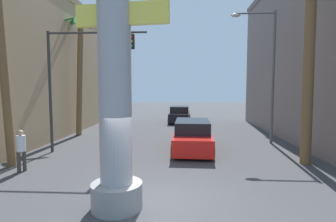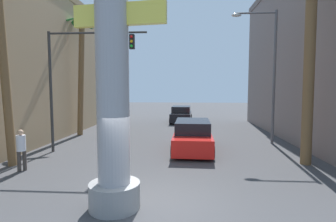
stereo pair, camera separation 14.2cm
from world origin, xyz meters
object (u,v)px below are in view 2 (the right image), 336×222
(palm_tree_near_left, at_px, (4,38))
(pedestrian_curb_left, at_px, (21,147))
(palm_tree_near_right, at_px, (310,41))
(street_lamp, at_px, (268,65))
(car_far, at_px, (181,115))
(palm_tree_mid_left, at_px, (80,65))
(neon_sign_pole, at_px, (112,49))
(car_lead, at_px, (193,136))
(traffic_light_mast, at_px, (79,68))

(palm_tree_near_left, relative_size, pedestrian_curb_left, 5.24)
(palm_tree_near_right, bearing_deg, street_lamp, 95.03)
(car_far, xyz_separation_m, palm_tree_mid_left, (-6.90, -7.38, 4.17))
(neon_sign_pole, height_order, palm_tree_mid_left, neon_sign_pole)
(car_far, xyz_separation_m, pedestrian_curb_left, (-6.00, -15.62, 0.22))
(neon_sign_pole, bearing_deg, palm_tree_near_right, 33.29)
(street_lamp, bearing_deg, palm_tree_mid_left, 169.54)
(car_lead, height_order, palm_tree_near_left, palm_tree_near_left)
(palm_tree_near_left, distance_m, pedestrian_curb_left, 4.38)
(car_far, bearing_deg, neon_sign_pole, -94.58)
(palm_tree_mid_left, relative_size, pedestrian_curb_left, 4.99)
(traffic_light_mast, bearing_deg, car_lead, 9.77)
(palm_tree_near_right, height_order, pedestrian_curb_left, palm_tree_near_right)
(neon_sign_pole, relative_size, traffic_light_mast, 1.63)
(neon_sign_pole, xyz_separation_m, car_far, (1.48, 18.54, -3.52))
(traffic_light_mast, bearing_deg, palm_tree_near_right, -7.99)
(traffic_light_mast, xyz_separation_m, palm_tree_near_right, (10.44, -1.47, 0.93))
(palm_tree_near_left, height_order, pedestrian_curb_left, palm_tree_near_left)
(traffic_light_mast, xyz_separation_m, car_lead, (5.69, 0.98, -3.52))
(palm_tree_near_right, distance_m, palm_tree_mid_left, 14.06)
(palm_tree_mid_left, bearing_deg, street_lamp, -10.46)
(car_lead, distance_m, palm_tree_mid_left, 9.66)
(neon_sign_pole, xyz_separation_m, car_lead, (2.28, 7.06, -3.52))
(car_lead, height_order, palm_tree_near_right, palm_tree_near_right)
(pedestrian_curb_left, bearing_deg, neon_sign_pole, -32.87)
(pedestrian_curb_left, bearing_deg, traffic_light_mast, 70.80)
(palm_tree_near_right, relative_size, palm_tree_mid_left, 1.08)
(traffic_light_mast, distance_m, palm_tree_mid_left, 5.49)
(street_lamp, xyz_separation_m, palm_tree_near_right, (0.38, -4.32, 0.56))
(palm_tree_near_left, bearing_deg, palm_tree_near_right, 5.79)
(street_lamp, xyz_separation_m, traffic_light_mast, (-10.06, -2.85, -0.38))
(pedestrian_curb_left, bearing_deg, street_lamp, 28.31)
(palm_tree_near_right, bearing_deg, palm_tree_near_left, -174.21)
(neon_sign_pole, height_order, palm_tree_near_right, neon_sign_pole)
(car_lead, relative_size, palm_tree_mid_left, 0.63)
(neon_sign_pole, bearing_deg, palm_tree_mid_left, 115.87)
(street_lamp, relative_size, palm_tree_mid_left, 0.94)
(car_lead, relative_size, palm_tree_near_left, 0.60)
(car_far, bearing_deg, car_lead, -86.03)
(traffic_light_mast, xyz_separation_m, car_far, (4.90, 12.45, -3.52))
(car_far, relative_size, pedestrian_curb_left, 2.77)
(neon_sign_pole, bearing_deg, street_lamp, 53.33)
(car_far, relative_size, palm_tree_near_right, 0.51)
(palm_tree_mid_left, bearing_deg, palm_tree_near_left, -89.35)
(neon_sign_pole, height_order, traffic_light_mast, neon_sign_pole)
(traffic_light_mast, bearing_deg, neon_sign_pole, -60.70)
(pedestrian_curb_left, bearing_deg, car_far, 68.98)
(traffic_light_mast, relative_size, palm_tree_near_left, 0.70)
(car_lead, height_order, car_far, same)
(traffic_light_mast, distance_m, palm_tree_near_left, 3.46)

